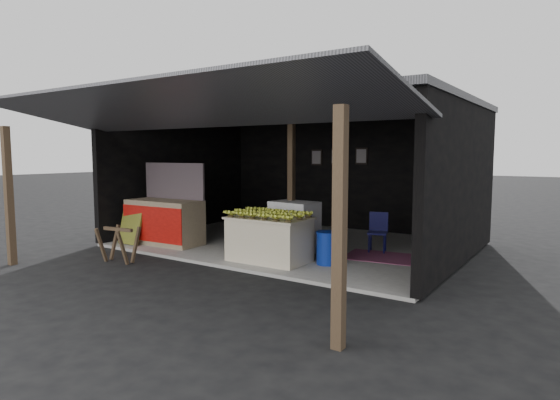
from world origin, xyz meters
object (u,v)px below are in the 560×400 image
Objects in this scene: white_crate at (294,227)px; water_barrel at (327,249)px; banana_table at (269,239)px; plastic_chair at (378,229)px; neighbor_stall at (165,220)px; sawhorse at (118,241)px.

white_crate reaches higher than water_barrel.
banana_table is 2.32m from plastic_chair.
water_barrel is at bearing 1.47° from neighbor_stall.
banana_table is 2.68× the size of water_barrel.
banana_table is 0.85× the size of neighbor_stall.
banana_table reaches higher than sawhorse.
white_crate reaches higher than plastic_chair.
white_crate is 1.28× the size of plastic_chair.
plastic_chair is at bearing 20.95° from neighbor_stall.
water_barrel is (0.99, 0.37, -0.13)m from banana_table.
sawhorse is (-2.38, -1.46, -0.05)m from banana_table.
banana_table is 2.84m from neighbor_stall.
banana_table is 0.97m from white_crate.
white_crate is 1.68m from plastic_chair.
neighbor_stall is 4.54m from plastic_chair.
sawhorse is (0.46, -1.55, -0.17)m from neighbor_stall.
white_crate is 1.81× the size of water_barrel.
plastic_chair is at bearing 36.02° from sawhorse.
white_crate is at bearing 14.74° from neighbor_stall.
banana_table is at bearing 25.27° from sawhorse.
water_barrel is at bearing 22.16° from sawhorse.
white_crate is 0.57× the size of neighbor_stall.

